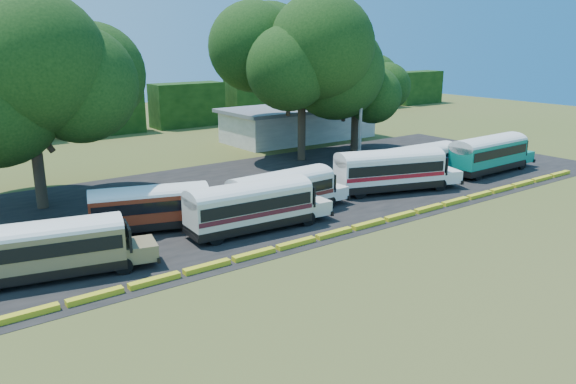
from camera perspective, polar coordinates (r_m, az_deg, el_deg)
ground at (r=35.76m, az=7.57°, el=-4.37°), size 160.00×160.00×0.00m
asphalt_strip at (r=45.25m, az=-2.06°, el=-0.00°), size 64.00×24.00×0.02m
curb at (r=36.39m, az=6.49°, el=-3.73°), size 53.70×0.45×0.30m
terminal_building at (r=68.92m, az=1.14°, el=7.05°), size 19.00×9.00×4.00m
treeline_backdrop at (r=76.34m, az=-18.35°, el=7.82°), size 130.00×4.00×6.00m
bus_beige at (r=31.14m, az=-23.05°, el=-5.07°), size 9.69×4.34×3.09m
bus_red at (r=36.83m, az=-13.55°, el=-1.29°), size 9.31×4.86×2.98m
bus_cream_west at (r=35.67m, az=-3.67°, el=-1.20°), size 10.06×3.12×3.26m
bus_cream_east at (r=39.02m, az=-0.44°, el=0.18°), size 9.65×2.80×3.14m
bus_white_red at (r=45.63m, az=10.49°, el=2.41°), size 10.84×5.74×3.47m
bus_white_blue at (r=50.57m, az=13.34°, el=3.22°), size 9.32×2.62×3.04m
bus_teal at (r=54.45m, az=19.80°, el=3.85°), size 10.55×2.86×3.45m
tree_west at (r=43.32m, az=-24.98°, el=10.82°), size 12.88×12.88×14.36m
tree_center at (r=56.18m, az=1.44°, el=13.71°), size 12.77×12.77×15.09m
tree_east at (r=61.60m, az=6.94°, el=11.19°), size 8.19×8.19×10.69m
utility_pole at (r=54.42m, az=7.36°, el=6.69°), size 1.60×0.30×7.59m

